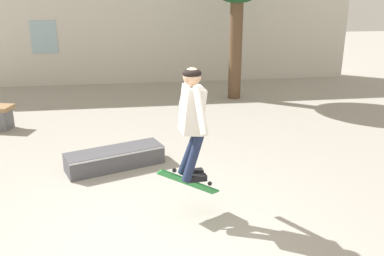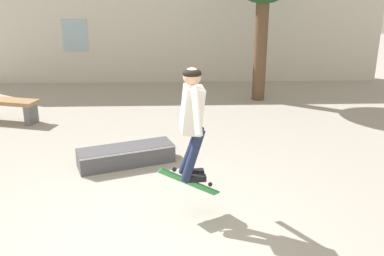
# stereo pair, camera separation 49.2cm
# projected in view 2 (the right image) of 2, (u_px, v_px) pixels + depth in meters

# --- Properties ---
(ground_plane) EXTENTS (40.00, 40.00, 0.00)m
(ground_plane) POSITION_uv_depth(u_px,v_px,m) (152.00, 239.00, 4.97)
(ground_plane) COLOR #A39E93
(building_backdrop) EXTENTS (13.16, 0.52, 5.63)m
(building_backdrop) POSITION_uv_depth(u_px,v_px,m) (166.00, 3.00, 12.14)
(building_backdrop) COLOR beige
(building_backdrop) RESTS_ON ground_plane
(park_bench) EXTENTS (1.56, 0.79, 0.49)m
(park_bench) POSITION_uv_depth(u_px,v_px,m) (4.00, 106.00, 9.02)
(park_bench) COLOR #99754C
(park_bench) RESTS_ON ground_plane
(skate_ledge) EXTENTS (1.62, 0.99, 0.30)m
(skate_ledge) POSITION_uv_depth(u_px,v_px,m) (126.00, 155.00, 6.96)
(skate_ledge) COLOR #4C4C51
(skate_ledge) RESTS_ON ground_plane
(skater) EXTENTS (0.34, 1.22, 1.38)m
(skater) POSITION_uv_depth(u_px,v_px,m) (192.00, 115.00, 5.02)
(skater) COLOR silver
(skateboard_flipping) EXTENTS (0.79, 0.23, 0.48)m
(skateboard_flipping) POSITION_uv_depth(u_px,v_px,m) (189.00, 182.00, 5.38)
(skateboard_flipping) COLOR #237F38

